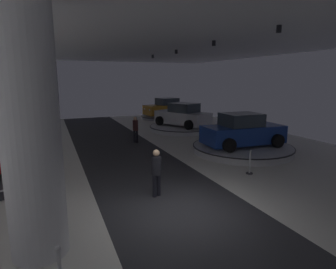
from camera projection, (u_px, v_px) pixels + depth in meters
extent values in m
cube|color=silver|center=(181.00, 212.00, 8.34)|extent=(24.00, 44.00, 0.05)
cube|color=#2D2D33|center=(181.00, 212.00, 8.33)|extent=(4.40, 44.00, 0.01)
cube|color=silver|center=(183.00, 10.00, 7.26)|extent=(24.00, 44.00, 0.10)
cylinder|color=black|center=(12.00, 7.00, 6.03)|extent=(0.16, 0.16, 0.22)
cylinder|color=black|center=(30.00, 34.00, 9.77)|extent=(0.16, 0.16, 0.22)
cylinder|color=black|center=(37.00, 46.00, 13.35)|extent=(0.16, 0.16, 0.22)
cylinder|color=black|center=(34.00, 53.00, 16.99)|extent=(0.16, 0.16, 0.22)
cylinder|color=black|center=(279.00, 29.00, 8.72)|extent=(0.16, 0.16, 0.22)
cylinder|color=black|center=(214.00, 43.00, 12.24)|extent=(0.16, 0.16, 0.22)
cylinder|color=black|center=(176.00, 52.00, 16.12)|extent=(0.16, 0.16, 0.22)
cylinder|color=black|center=(153.00, 56.00, 19.49)|extent=(0.16, 0.16, 0.22)
cylinder|color=silver|center=(30.00, 132.00, 5.88)|extent=(1.20, 1.20, 5.50)
cylinder|color=#B7B7BC|center=(242.00, 149.00, 15.05)|extent=(5.11, 5.11, 0.37)
cylinder|color=black|center=(242.00, 146.00, 15.02)|extent=(5.21, 5.21, 0.05)
cube|color=navy|center=(243.00, 134.00, 14.90)|extent=(4.27, 1.98, 0.90)
cube|color=#2D3842|center=(241.00, 120.00, 14.70)|extent=(1.97, 1.64, 0.70)
cylinder|color=black|center=(254.00, 134.00, 16.35)|extent=(0.69, 0.25, 0.68)
cylinder|color=black|center=(278.00, 141.00, 14.51)|extent=(0.69, 0.25, 0.68)
cylinder|color=black|center=(209.00, 137.00, 15.39)|extent=(0.69, 0.25, 0.68)
cylinder|color=black|center=(229.00, 145.00, 13.55)|extent=(0.69, 0.25, 0.68)
sphere|color=white|center=(269.00, 128.00, 16.03)|extent=(0.18, 0.18, 0.18)
sphere|color=white|center=(281.00, 131.00, 15.11)|extent=(0.18, 0.18, 0.18)
cylinder|color=#B7B7BC|center=(1.00, 143.00, 16.56)|extent=(5.56, 5.57, 0.30)
cylinder|color=black|center=(1.00, 141.00, 16.54)|extent=(5.68, 5.68, 0.05)
cylinder|color=black|center=(41.00, 130.00, 17.59)|extent=(0.81, 0.77, 0.84)
cylinder|color=black|center=(16.00, 127.00, 18.59)|extent=(0.81, 0.77, 0.84)
cylinder|color=silver|center=(182.00, 128.00, 21.49)|extent=(4.80, 4.80, 0.34)
cylinder|color=black|center=(182.00, 126.00, 21.46)|extent=(4.90, 4.90, 0.05)
cube|color=silver|center=(182.00, 118.00, 21.34)|extent=(3.36, 4.57, 0.90)
cube|color=#2D3842|center=(184.00, 108.00, 21.09)|extent=(2.20, 2.37, 0.70)
cylinder|color=black|center=(159.00, 121.00, 21.63)|extent=(0.48, 0.71, 0.68)
cylinder|color=black|center=(177.00, 118.00, 23.06)|extent=(0.48, 0.71, 0.68)
cylinder|color=black|center=(189.00, 125.00, 19.71)|extent=(0.48, 0.71, 0.68)
cylinder|color=black|center=(206.00, 122.00, 21.14)|extent=(0.48, 0.71, 0.68)
sphere|color=white|center=(158.00, 114.00, 22.35)|extent=(0.18, 0.18, 0.18)
sphere|color=white|center=(167.00, 113.00, 23.05)|extent=(0.18, 0.18, 0.18)
cylinder|color=#B7B7BC|center=(21.00, 125.00, 23.01)|extent=(5.59, 5.59, 0.33)
cylinder|color=black|center=(21.00, 123.00, 22.98)|extent=(5.70, 5.70, 0.05)
cube|color=black|center=(20.00, 114.00, 22.83)|extent=(4.41, 5.65, 1.20)
cube|color=black|center=(5.00, 102.00, 20.97)|extent=(2.49, 2.41, 1.00)
cube|color=#28333D|center=(9.00, 102.00, 21.47)|extent=(1.57, 0.92, 0.75)
cylinder|color=black|center=(20.00, 121.00, 20.95)|extent=(0.65, 0.87, 0.84)
cylinder|color=black|center=(47.00, 115.00, 24.57)|extent=(0.65, 0.87, 0.84)
cylinder|color=black|center=(21.00, 115.00, 24.83)|extent=(0.65, 0.87, 0.84)
cylinder|color=black|center=(38.00, 154.00, 11.98)|extent=(0.54, 0.70, 0.68)
sphere|color=white|center=(15.00, 141.00, 12.74)|extent=(0.18, 0.18, 0.18)
sphere|color=white|center=(35.00, 142.00, 12.59)|extent=(0.18, 0.18, 0.18)
cylinder|color=#B7B7BC|center=(166.00, 117.00, 28.01)|extent=(4.77, 4.77, 0.27)
cylinder|color=black|center=(166.00, 116.00, 27.99)|extent=(4.86, 4.86, 0.05)
cube|color=#B77519|center=(166.00, 109.00, 27.87)|extent=(4.46, 2.54, 0.90)
cube|color=#2D3842|center=(167.00, 102.00, 27.81)|extent=(2.15, 1.88, 0.70)
cylinder|color=black|center=(159.00, 114.00, 26.33)|extent=(0.71, 0.34, 0.68)
cylinder|color=black|center=(148.00, 112.00, 27.98)|extent=(0.71, 0.34, 0.68)
cylinder|color=black|center=(184.00, 112.00, 27.87)|extent=(0.71, 0.34, 0.68)
cylinder|color=black|center=(172.00, 110.00, 29.51)|extent=(0.71, 0.34, 0.68)
sphere|color=white|center=(150.00, 110.00, 26.34)|extent=(0.18, 0.18, 0.18)
sphere|color=white|center=(145.00, 109.00, 27.15)|extent=(0.18, 0.18, 0.18)
cylinder|color=black|center=(137.00, 136.00, 17.25)|extent=(0.14, 0.14, 0.80)
cylinder|color=black|center=(134.00, 136.00, 17.32)|extent=(0.14, 0.14, 0.80)
cylinder|color=#472323|center=(135.00, 125.00, 17.16)|extent=(0.32, 0.32, 0.62)
sphere|color=tan|center=(135.00, 118.00, 17.07)|extent=(0.22, 0.22, 0.22)
cylinder|color=black|center=(158.00, 184.00, 9.43)|extent=(0.14, 0.14, 0.80)
cylinder|color=black|center=(155.00, 185.00, 9.30)|extent=(0.14, 0.14, 0.80)
cylinder|color=black|center=(156.00, 165.00, 9.24)|extent=(0.32, 0.32, 0.62)
sphere|color=tan|center=(156.00, 153.00, 9.16)|extent=(0.22, 0.22, 0.22)
cylinder|color=#333338|center=(249.00, 173.00, 11.66)|extent=(0.28, 0.28, 0.04)
cylinder|color=#B2B2B7|center=(250.00, 162.00, 11.57)|extent=(0.07, 0.07, 0.96)
sphere|color=#B2B2B7|center=(251.00, 151.00, 11.48)|extent=(0.10, 0.10, 0.10)
sphere|color=#B2B2B7|center=(58.00, 249.00, 4.88)|extent=(0.10, 0.10, 0.10)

